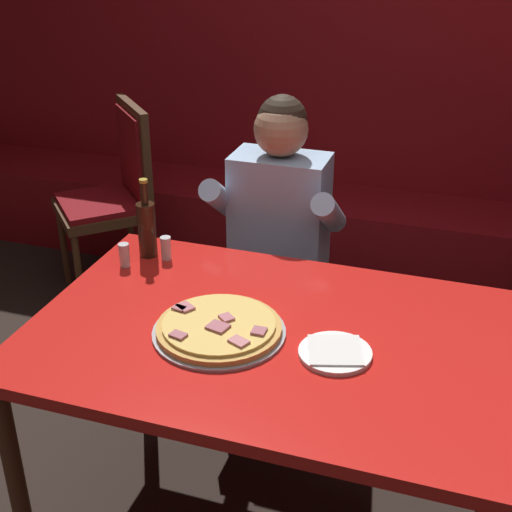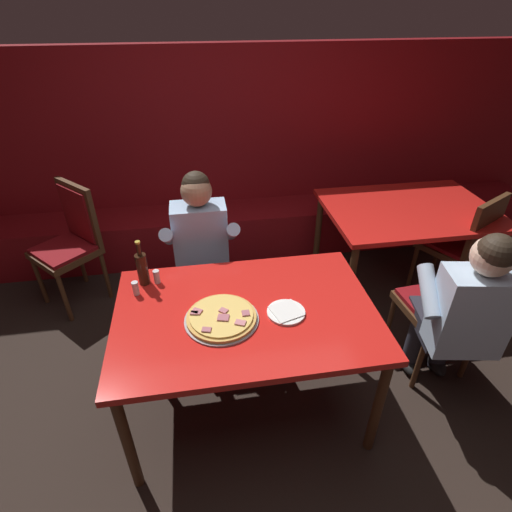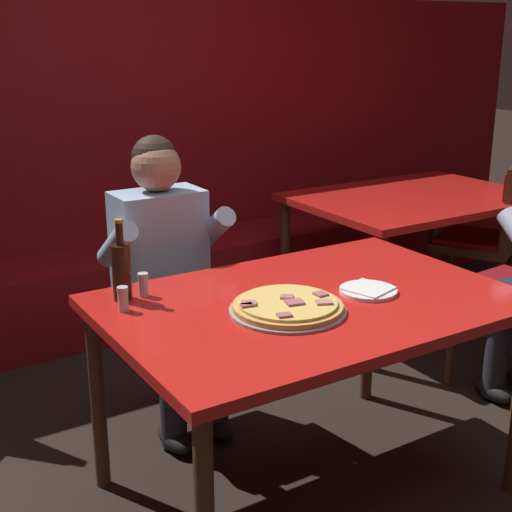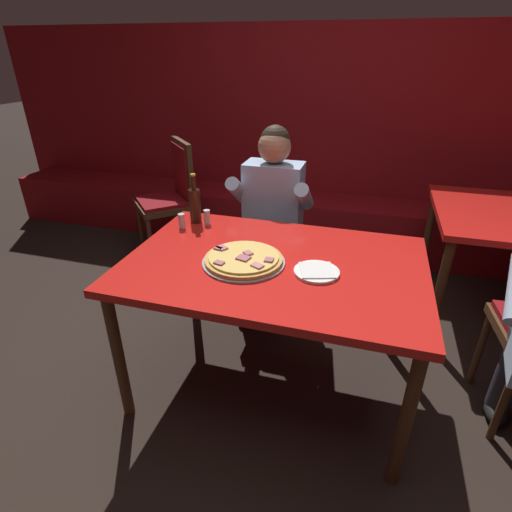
# 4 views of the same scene
# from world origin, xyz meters

# --- Properties ---
(ground_plane) EXTENTS (24.00, 24.00, 0.00)m
(ground_plane) POSITION_xyz_m (0.00, 0.00, 0.00)
(ground_plane) COLOR black
(booth_wall_panel) EXTENTS (6.80, 0.16, 1.90)m
(booth_wall_panel) POSITION_xyz_m (0.00, 2.18, 0.95)
(booth_wall_panel) COLOR maroon
(booth_wall_panel) RESTS_ON ground_plane
(booth_bench) EXTENTS (6.46, 0.48, 0.46)m
(booth_bench) POSITION_xyz_m (0.00, 1.86, 0.23)
(booth_bench) COLOR maroon
(booth_bench) RESTS_ON ground_plane
(main_dining_table) EXTENTS (1.44, 0.98, 0.78)m
(main_dining_table) POSITION_xyz_m (0.00, 0.00, 0.70)
(main_dining_table) COLOR #4C2D19
(main_dining_table) RESTS_ON ground_plane
(pizza) EXTENTS (0.40, 0.40, 0.05)m
(pizza) POSITION_xyz_m (-0.14, -0.06, 0.80)
(pizza) COLOR #9E9EA3
(pizza) RESTS_ON main_dining_table
(plate_white_paper) EXTENTS (0.21, 0.21, 0.02)m
(plate_white_paper) POSITION_xyz_m (0.21, -0.06, 0.79)
(plate_white_paper) COLOR white
(plate_white_paper) RESTS_ON main_dining_table
(beer_bottle) EXTENTS (0.07, 0.07, 0.29)m
(beer_bottle) POSITION_xyz_m (-0.57, 0.35, 0.89)
(beer_bottle) COLOR black
(beer_bottle) RESTS_ON main_dining_table
(shaker_parmesan) EXTENTS (0.04, 0.04, 0.09)m
(shaker_parmesan) POSITION_xyz_m (-0.61, 0.24, 0.82)
(shaker_parmesan) COLOR silver
(shaker_parmesan) RESTS_ON main_dining_table
(shaker_red_pepper_flakes) EXTENTS (0.04, 0.04, 0.09)m
(shaker_red_pepper_flakes) POSITION_xyz_m (-0.49, 0.34, 0.82)
(shaker_red_pepper_flakes) COLOR silver
(shaker_red_pepper_flakes) RESTS_ON main_dining_table
(diner_seated_blue_shirt) EXTENTS (0.53, 0.53, 1.27)m
(diner_seated_blue_shirt) POSITION_xyz_m (-0.21, 0.73, 0.71)
(diner_seated_blue_shirt) COLOR black
(diner_seated_blue_shirt) RESTS_ON ground_plane
(dining_chair_near_left) EXTENTS (0.62, 0.62, 1.02)m
(dining_chair_near_left) POSITION_xyz_m (-1.24, 1.32, 0.59)
(dining_chair_near_left) COLOR #4C2D19
(dining_chair_near_left) RESTS_ON ground_plane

